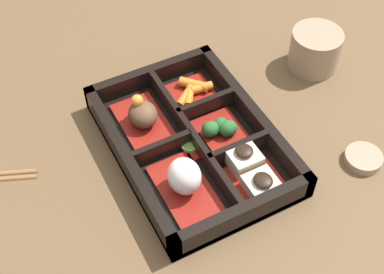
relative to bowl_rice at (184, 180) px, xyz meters
The scene contains 11 objects.
ground_plane 0.08m from the bowl_rice, 34.78° to the right, with size 3.00×3.00×0.00m, color brown.
bento_base 0.08m from the bowl_rice, 34.78° to the right, with size 0.28×0.20×0.01m.
bento_rim 0.08m from the bowl_rice, 35.76° to the right, with size 0.28×0.20×0.04m.
bowl_rice is the anchor object (origin of this frame).
bowl_stew 0.13m from the bowl_rice, ahead, with size 0.10×0.06×0.05m.
bowl_tofu 0.09m from the bowl_rice, 105.08° to the right, with size 0.09×0.07×0.04m.
bowl_greens 0.10m from the bowl_rice, 55.36° to the right, with size 0.07×0.07×0.03m.
bowl_carrots 0.17m from the bowl_rice, 30.76° to the right, with size 0.06×0.07×0.02m.
bowl_pickles 0.07m from the bowl_rice, 35.15° to the right, with size 0.04×0.03×0.01m.
tea_cup 0.31m from the bowl_rice, 66.57° to the right, with size 0.08×0.08×0.06m.
sauce_dish 0.25m from the bowl_rice, 104.88° to the right, with size 0.05×0.05×0.01m.
Camera 1 is at (-0.41, 0.21, 0.57)m, focal length 50.00 mm.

